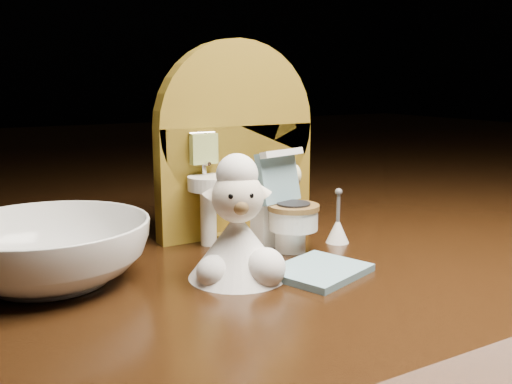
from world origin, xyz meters
TOP-DOWN VIEW (x-y plane):
  - backdrop_panel at (-0.00, 0.06)m, footprint 0.13×0.05m
  - toy_toilet at (0.01, 0.01)m, footprint 0.04×0.05m
  - bath_mat at (-0.00, -0.05)m, footprint 0.07×0.06m
  - toilet_brush at (0.05, 0.00)m, footprint 0.02×0.02m
  - plush_lamb at (-0.05, -0.03)m, footprint 0.06×0.06m
  - ceramic_bowl at (-0.15, 0.02)m, footprint 0.15×0.15m

SIDE VIEW (x-z plane):
  - bath_mat at x=0.00m, z-range 0.00..0.00m
  - toilet_brush at x=0.05m, z-range -0.01..0.03m
  - ceramic_bowl at x=-0.15m, z-range 0.00..0.04m
  - toy_toilet at x=0.01m, z-range -0.01..0.06m
  - plush_lamb at x=-0.05m, z-range -0.01..0.07m
  - backdrop_panel at x=0.00m, z-range -0.01..0.14m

